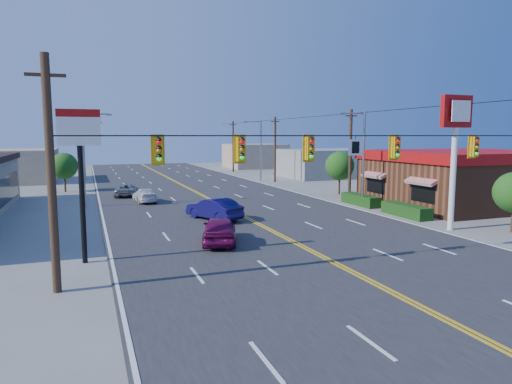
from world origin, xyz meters
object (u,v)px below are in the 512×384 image
object	(u,v)px
pizza_hut_sign	(80,154)
car_magenta	(220,230)
kfc_pylon	(455,135)
car_white	(145,196)
kfc	(464,178)
signal_span	(330,160)
car_silver	(127,190)
car_blue	(214,210)

from	to	relation	value
pizza_hut_sign	car_magenta	bearing A→B (deg)	11.28
kfc_pylon	car_white	size ratio (longest dim) A/B	2.02
kfc	kfc_pylon	world-z (taller)	kfc_pylon
kfc_pylon	car_magenta	xyz separation A→B (m)	(-14.95, 1.41, -5.28)
signal_span	kfc	xyz separation A→B (m)	(20.02, 12.00, -2.51)
car_magenta	kfc_pylon	bearing A→B (deg)	-168.32
signal_span	car_magenta	world-z (taller)	signal_span
kfc_pylon	car_silver	distance (m)	30.44
kfc_pylon	car_white	xyz separation A→B (m)	(-16.94, 18.96, -5.43)
kfc_pylon	car_silver	size ratio (longest dim) A/B	1.93
kfc	pizza_hut_sign	size ratio (longest dim) A/B	2.38
car_magenta	car_white	distance (m)	17.67
car_white	signal_span	bearing A→B (deg)	100.07
pizza_hut_sign	car_magenta	distance (m)	8.43
kfc	car_blue	xyz separation A→B (m)	(-22.26, 0.50, -1.61)
kfc	car_white	world-z (taller)	kfc
kfc_pylon	car_magenta	world-z (taller)	kfc_pylon
kfc	car_magenta	world-z (taller)	kfc
car_blue	car_silver	world-z (taller)	car_blue
car_white	car_magenta	bearing A→B (deg)	92.32
pizza_hut_sign	car_silver	bearing A→B (deg)	80.78
car_blue	car_white	distance (m)	11.06
kfc	car_magenta	size ratio (longest dim) A/B	3.62
signal_span	car_blue	world-z (taller)	signal_span
car_blue	car_white	world-z (taller)	car_blue
kfc	pizza_hut_sign	bearing A→B (deg)	-165.48
kfc	pizza_hut_sign	distance (m)	32.04
signal_span	pizza_hut_sign	xyz separation A→B (m)	(-10.88, 4.00, 0.30)
car_white	car_silver	world-z (taller)	car_silver
kfc	car_blue	world-z (taller)	kfc
kfc	car_white	bearing A→B (deg)	157.02
kfc_pylon	car_magenta	size ratio (longest dim) A/B	1.89
kfc	car_silver	xyz separation A→B (m)	(-27.03, 15.84, -1.77)
kfc_pylon	pizza_hut_sign	xyz separation A→B (m)	(-22.00, 0.00, -0.86)
kfc_pylon	car_magenta	distance (m)	15.92
pizza_hut_sign	car_silver	distance (m)	24.58
car_blue	car_silver	bearing A→B (deg)	-97.30
signal_span	car_blue	bearing A→B (deg)	100.15
signal_span	pizza_hut_sign	size ratio (longest dim) A/B	3.55
car_blue	car_white	size ratio (longest dim) A/B	1.11
kfc_pylon	kfc	bearing A→B (deg)	41.95
signal_span	car_white	world-z (taller)	signal_span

